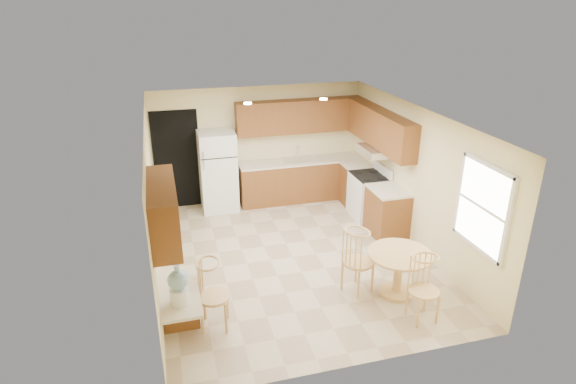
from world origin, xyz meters
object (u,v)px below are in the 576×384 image
object	(u,v)px
refrigerator	(218,171)
chair_table_b	(428,287)
chair_table_a	(361,258)
stove	(369,196)
dining_table	(399,267)
chair_desk	(214,292)
water_crock	(179,286)

from	to	relation	value
refrigerator	chair_table_b	bearing A→B (deg)	-64.37
chair_table_a	refrigerator	bearing A→B (deg)	176.78
chair_table_b	stove	bearing A→B (deg)	-102.97
stove	dining_table	distance (m)	2.75
chair_table_a	stove	bearing A→B (deg)	126.75
chair_desk	refrigerator	bearing A→B (deg)	-177.27
dining_table	chair_table_a	world-z (taller)	chair_table_a
stove	chair_table_a	bearing A→B (deg)	-116.59
chair_table_b	water_crock	distance (m)	3.31
dining_table	chair_table_b	size ratio (longest dim) A/B	1.00
stove	dining_table	bearing A→B (deg)	-104.87
chair_table_a	chair_desk	bearing A→B (deg)	-109.36
chair_table_b	chair_table_a	bearing A→B (deg)	-58.14
chair_table_a	water_crock	xyz separation A→B (m)	(-2.67, -0.63, 0.37)
stove	chair_desk	world-z (taller)	stove
dining_table	chair_table_a	size ratio (longest dim) A/B	0.93
refrigerator	dining_table	size ratio (longest dim) A/B	1.75
chair_table_b	refrigerator	bearing A→B (deg)	-66.42
chair_desk	chair_table_b	bearing A→B (deg)	89.05
chair_table_a	water_crock	bearing A→B (deg)	-103.31
chair_table_b	chair_desk	world-z (taller)	chair_desk
dining_table	chair_table_b	xyz separation A→B (m)	(0.05, -0.74, 0.12)
chair_table_b	chair_desk	xyz separation A→B (m)	(-2.82, 0.61, 0.02)
chair_desk	water_crock	size ratio (longest dim) A/B	1.91
chair_table_a	water_crock	world-z (taller)	water_crock
refrigerator	dining_table	xyz separation A→B (m)	(2.17, -3.88, -0.38)
refrigerator	chair_desk	bearing A→B (deg)	-98.50
dining_table	refrigerator	bearing A→B (deg)	119.19
water_crock	chair_desk	bearing A→B (deg)	37.80
chair_table_b	chair_desk	size ratio (longest dim) A/B	0.96
dining_table	stove	bearing A→B (deg)	75.13
refrigerator	water_crock	xyz separation A→B (m)	(-1.05, -4.36, 0.16)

